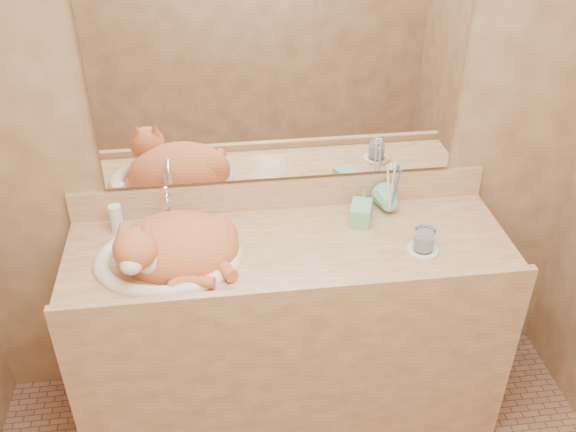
{
  "coord_description": "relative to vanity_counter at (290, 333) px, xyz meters",
  "views": [
    {
      "loc": [
        -0.25,
        -1.1,
        2.21
      ],
      "look_at": [
        -0.01,
        0.7,
        1.0
      ],
      "focal_mm": 40.0,
      "sensor_mm": 36.0,
      "label": 1
    }
  ],
  "objects": [
    {
      "name": "soap_dispenser",
      "position": [
        0.27,
        0.07,
        0.51
      ],
      "size": [
        0.1,
        0.1,
        0.17
      ],
      "primitive_type": "imported",
      "rotation": [
        0.0,
        0.0,
        -0.33
      ],
      "color": "#7BC59C",
      "rests_on": "vanity_counter"
    },
    {
      "name": "vanity_counter",
      "position": [
        0.0,
        0.0,
        0.0
      ],
      "size": [
        1.6,
        0.55,
        0.85
      ],
      "primitive_type": null,
      "color": "#986B44",
      "rests_on": "floor"
    },
    {
      "name": "water_glass",
      "position": [
        0.46,
        -0.09,
        0.48
      ],
      "size": [
        0.07,
        0.07,
        0.08
      ],
      "primitive_type": "cylinder",
      "color": "white",
      "rests_on": "saucer"
    },
    {
      "name": "saucer",
      "position": [
        0.46,
        -0.09,
        0.43
      ],
      "size": [
        0.11,
        0.11,
        0.01
      ],
      "primitive_type": "cylinder",
      "color": "white",
      "rests_on": "vanity_counter"
    },
    {
      "name": "mirror",
      "position": [
        0.0,
        0.26,
        0.97
      ],
      "size": [
        1.3,
        0.02,
        0.8
      ],
      "primitive_type": "cube",
      "color": "white",
      "rests_on": "wall_back"
    },
    {
      "name": "cat",
      "position": [
        -0.41,
        -0.03,
        0.5
      ],
      "size": [
        0.45,
        0.37,
        0.23
      ],
      "primitive_type": null,
      "rotation": [
        0.0,
        0.0,
        -0.06
      ],
      "color": "#C1562C",
      "rests_on": "sink_basin"
    },
    {
      "name": "toothbrush_cup",
      "position": [
        0.4,
        0.14,
        0.47
      ],
      "size": [
        0.11,
        0.11,
        0.09
      ],
      "primitive_type": "imported",
      "rotation": [
        0.0,
        0.0,
        0.05
      ],
      "color": "#7BC59C",
      "rests_on": "vanity_counter"
    },
    {
      "name": "sink_basin",
      "position": [
        -0.43,
        -0.02,
        0.5
      ],
      "size": [
        0.55,
        0.47,
        0.16
      ],
      "primitive_type": null,
      "rotation": [
        0.0,
        0.0,
        0.11
      ],
      "color": "white",
      "rests_on": "vanity_counter"
    },
    {
      "name": "faucet",
      "position": [
        -0.43,
        0.17,
        0.51
      ],
      "size": [
        0.08,
        0.12,
        0.16
      ],
      "primitive_type": null,
      "rotation": [
        0.0,
        0.0,
        0.33
      ],
      "color": "silver",
      "rests_on": "vanity_counter"
    },
    {
      "name": "toothbrushes",
      "position": [
        0.4,
        0.14,
        0.56
      ],
      "size": [
        0.04,
        0.04,
        0.23
      ],
      "primitive_type": null,
      "color": "white",
      "rests_on": "toothbrush_cup"
    },
    {
      "name": "lotion_bottle",
      "position": [
        -0.62,
        0.18,
        0.48
      ],
      "size": [
        0.05,
        0.05,
        0.11
      ],
      "primitive_type": "cylinder",
      "color": "white",
      "rests_on": "vanity_counter"
    },
    {
      "name": "wall_back",
      "position": [
        0.0,
        0.28,
        0.82
      ],
      "size": [
        2.4,
        0.02,
        2.5
      ],
      "primitive_type": "cube",
      "color": "brown",
      "rests_on": "ground"
    }
  ]
}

